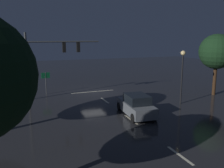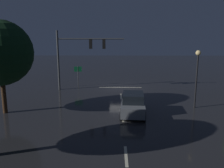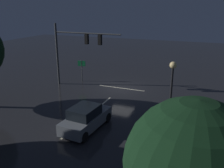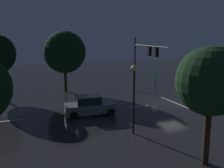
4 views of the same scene
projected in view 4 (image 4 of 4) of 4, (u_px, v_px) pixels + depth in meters
name	position (u px, v px, depth m)	size (l,w,h in m)	color
ground_plane	(173.00, 103.00, 27.46)	(80.00, 80.00, 0.00)	#232326
traffic_signal_assembly	(144.00, 56.00, 30.43)	(7.35, 0.47, 6.56)	#383A3D
lane_dash_far	(138.00, 106.00, 26.02)	(2.20, 0.16, 0.01)	beige
lane_dash_mid	(78.00, 113.00, 23.87)	(2.20, 0.16, 0.01)	beige
lane_dash_near	(6.00, 121.00, 21.72)	(2.20, 0.16, 0.01)	beige
stop_bar	(174.00, 102.00, 27.51)	(5.00, 0.16, 0.01)	beige
car_approaching	(90.00, 106.00, 23.26)	(2.17, 4.47, 1.70)	slate
street_lamp_left_kerb	(134.00, 86.00, 18.40)	(0.44, 0.44, 4.92)	black
route_sign	(155.00, 78.00, 32.05)	(0.90, 0.17, 2.41)	#383A3D
tree_left_far	(211.00, 81.00, 13.76)	(3.65, 3.65, 6.45)	#382314
tree_right_far	(65.00, 52.00, 31.90)	(5.06, 5.06, 7.35)	#382314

